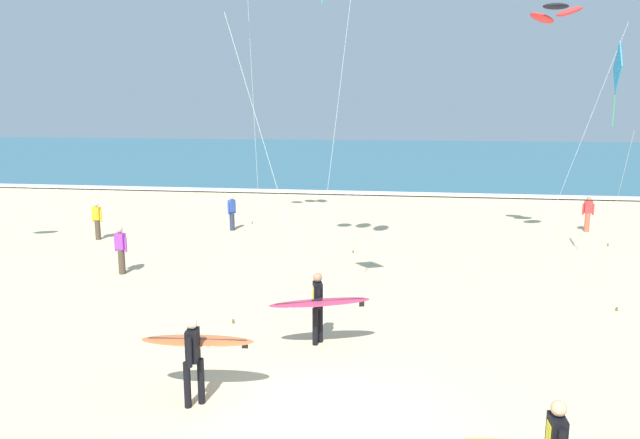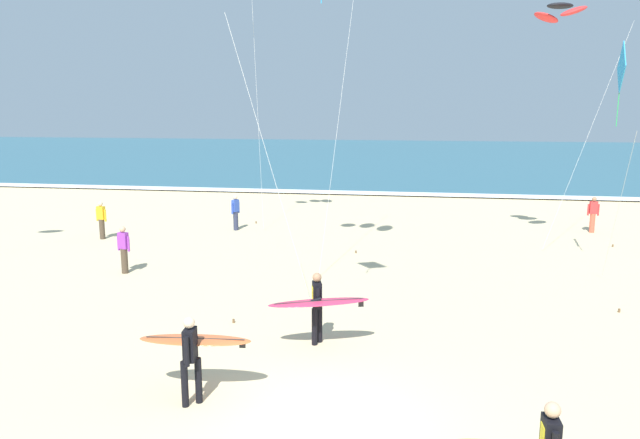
{
  "view_description": "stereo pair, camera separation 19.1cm",
  "coord_description": "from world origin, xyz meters",
  "px_view_note": "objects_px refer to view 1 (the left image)",
  "views": [
    {
      "loc": [
        1.25,
        -9.31,
        5.44
      ],
      "look_at": [
        -0.82,
        4.71,
        2.74
      ],
      "focal_mm": 33.27,
      "sensor_mm": 36.0,
      "label": 1
    },
    {
      "loc": [
        1.44,
        -9.28,
        5.44
      ],
      "look_at": [
        -0.82,
        4.71,
        2.74
      ],
      "focal_mm": 33.27,
      "sensor_mm": 36.0,
      "label": 2
    }
  ],
  "objects_px": {
    "kite_diamond_cobalt_mid": "(618,72)",
    "bystander_purple_top": "(121,250)",
    "surfer_third": "(319,303)",
    "bystander_blue_top": "(232,212)",
    "bystander_red_top": "(588,214)",
    "bystander_yellow_top": "(97,220)",
    "surfer_lead": "(195,348)",
    "kite_arc_charcoal_high": "(556,13)"
  },
  "relations": [
    {
      "from": "kite_diamond_cobalt_mid",
      "to": "bystander_purple_top",
      "type": "height_order",
      "value": "kite_diamond_cobalt_mid"
    },
    {
      "from": "surfer_third",
      "to": "bystander_blue_top",
      "type": "distance_m",
      "value": 13.61
    },
    {
      "from": "bystander_red_top",
      "to": "bystander_yellow_top",
      "type": "bearing_deg",
      "value": -167.31
    },
    {
      "from": "bystander_purple_top",
      "to": "bystander_blue_top",
      "type": "relative_size",
      "value": 1.0
    },
    {
      "from": "surfer_third",
      "to": "kite_diamond_cobalt_mid",
      "type": "distance_m",
      "value": 11.98
    },
    {
      "from": "surfer_third",
      "to": "bystander_blue_top",
      "type": "bearing_deg",
      "value": 115.03
    },
    {
      "from": "surfer_third",
      "to": "bystander_red_top",
      "type": "xyz_separation_m",
      "value": [
        9.83,
        14.32,
        -0.23
      ]
    },
    {
      "from": "surfer_third",
      "to": "kite_diamond_cobalt_mid",
      "type": "bearing_deg",
      "value": 40.18
    },
    {
      "from": "bystander_purple_top",
      "to": "bystander_red_top",
      "type": "xyz_separation_m",
      "value": [
        17.16,
        9.31,
        0.0
      ]
    },
    {
      "from": "surfer_lead",
      "to": "surfer_third",
      "type": "bearing_deg",
      "value": 56.86
    },
    {
      "from": "surfer_lead",
      "to": "bystander_red_top",
      "type": "xyz_separation_m",
      "value": [
        11.71,
        17.2,
        -0.23
      ]
    },
    {
      "from": "surfer_third",
      "to": "bystander_red_top",
      "type": "bearing_deg",
      "value": 55.53
    },
    {
      "from": "bystander_red_top",
      "to": "surfer_lead",
      "type": "bearing_deg",
      "value": -124.25
    },
    {
      "from": "kite_diamond_cobalt_mid",
      "to": "bystander_yellow_top",
      "type": "bearing_deg",
      "value": 171.57
    },
    {
      "from": "surfer_lead",
      "to": "bystander_red_top",
      "type": "distance_m",
      "value": 20.81
    },
    {
      "from": "bystander_yellow_top",
      "to": "kite_arc_charcoal_high",
      "type": "bearing_deg",
      "value": 2.05
    },
    {
      "from": "bystander_yellow_top",
      "to": "bystander_purple_top",
      "type": "relative_size",
      "value": 1.0
    },
    {
      "from": "surfer_third",
      "to": "bystander_yellow_top",
      "type": "height_order",
      "value": "surfer_third"
    },
    {
      "from": "surfer_third",
      "to": "kite_arc_charcoal_high",
      "type": "height_order",
      "value": "kite_arc_charcoal_high"
    },
    {
      "from": "bystander_yellow_top",
      "to": "bystander_blue_top",
      "type": "relative_size",
      "value": 1.0
    },
    {
      "from": "surfer_lead",
      "to": "kite_diamond_cobalt_mid",
      "type": "bearing_deg",
      "value": 44.22
    },
    {
      "from": "surfer_third",
      "to": "bystander_yellow_top",
      "type": "xyz_separation_m",
      "value": [
        -10.73,
        9.69,
        -0.23
      ]
    },
    {
      "from": "kite_arc_charcoal_high",
      "to": "bystander_blue_top",
      "type": "relative_size",
      "value": 5.69
    },
    {
      "from": "surfer_third",
      "to": "bystander_red_top",
      "type": "relative_size",
      "value": 1.48
    },
    {
      "from": "surfer_lead",
      "to": "bystander_purple_top",
      "type": "bearing_deg",
      "value": 124.6
    },
    {
      "from": "kite_diamond_cobalt_mid",
      "to": "surfer_lead",
      "type": "bearing_deg",
      "value": -135.78
    },
    {
      "from": "surfer_third",
      "to": "kite_diamond_cobalt_mid",
      "type": "height_order",
      "value": "kite_diamond_cobalt_mid"
    },
    {
      "from": "surfer_third",
      "to": "kite_arc_charcoal_high",
      "type": "distance_m",
      "value": 14.65
    },
    {
      "from": "kite_diamond_cobalt_mid",
      "to": "kite_arc_charcoal_high",
      "type": "relative_size",
      "value": 0.82
    },
    {
      "from": "surfer_third",
      "to": "bystander_red_top",
      "type": "distance_m",
      "value": 17.38
    },
    {
      "from": "kite_diamond_cobalt_mid",
      "to": "bystander_blue_top",
      "type": "height_order",
      "value": "kite_diamond_cobalt_mid"
    },
    {
      "from": "bystander_yellow_top",
      "to": "bystander_blue_top",
      "type": "bearing_deg",
      "value": 27.96
    },
    {
      "from": "kite_diamond_cobalt_mid",
      "to": "bystander_red_top",
      "type": "height_order",
      "value": "kite_diamond_cobalt_mid"
    },
    {
      "from": "bystander_yellow_top",
      "to": "bystander_red_top",
      "type": "distance_m",
      "value": 21.08
    },
    {
      "from": "kite_arc_charcoal_high",
      "to": "bystander_red_top",
      "type": "xyz_separation_m",
      "value": [
        2.84,
        3.99,
        -7.92
      ]
    },
    {
      "from": "bystander_blue_top",
      "to": "kite_diamond_cobalt_mid",
      "type": "bearing_deg",
      "value": -21.33
    },
    {
      "from": "surfer_lead",
      "to": "bystander_blue_top",
      "type": "xyz_separation_m",
      "value": [
        -3.88,
        15.21,
        -0.23
      ]
    },
    {
      "from": "surfer_lead",
      "to": "surfer_third",
      "type": "xyz_separation_m",
      "value": [
        1.88,
        2.88,
        -0.0
      ]
    },
    {
      "from": "kite_diamond_cobalt_mid",
      "to": "bystander_yellow_top",
      "type": "distance_m",
      "value": 19.92
    },
    {
      "from": "surfer_lead",
      "to": "bystander_blue_top",
      "type": "relative_size",
      "value": 1.37
    },
    {
      "from": "surfer_lead",
      "to": "kite_diamond_cobalt_mid",
      "type": "height_order",
      "value": "kite_diamond_cobalt_mid"
    },
    {
      "from": "surfer_lead",
      "to": "bystander_purple_top",
      "type": "relative_size",
      "value": 1.37
    }
  ]
}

